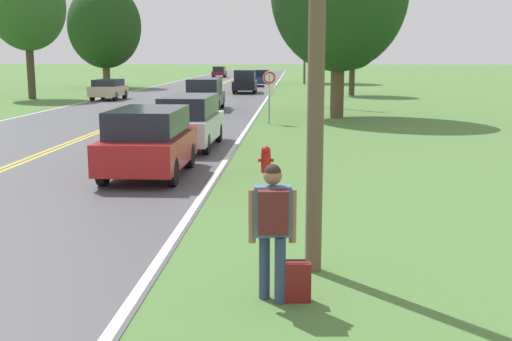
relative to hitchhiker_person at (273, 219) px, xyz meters
name	(u,v)px	position (x,y,z in m)	size (l,w,h in m)	color
hitchhiker_person	(273,219)	(0.00, 0.00, 0.00)	(0.61, 0.44, 1.80)	navy
suitcase	(295,282)	(0.29, 0.03, -0.84)	(0.42, 0.20, 0.57)	maroon
fire_hydrant	(266,159)	(-0.51, 9.24, -0.74)	(0.43, 0.27, 0.72)	red
traffic_sign	(269,84)	(-0.94, 21.53, 0.71)	(0.60, 0.10, 2.41)	gray
utility_pole_midground	(317,42)	(1.52, 31.57, 2.78)	(1.80, 0.24, 7.46)	brown
utility_pole_far	(305,40)	(1.16, 61.86, 3.58)	(1.80, 0.24, 9.06)	brown
tree_left_verge	(105,26)	(-17.84, 53.07, 4.66)	(6.86, 6.86, 9.73)	brown
tree_behind_sign	(353,36)	(4.59, 42.58, 3.43)	(4.45, 4.45, 7.11)	#473828
tree_mid_treeline	(316,22)	(2.38, 64.74, 5.60)	(6.74, 6.74, 10.60)	#473828
tree_far_back	(27,7)	(-18.63, 37.30, 5.34)	(5.34, 5.34, 9.54)	#473828
car_red_suv_nearest	(149,141)	(-3.54, 8.48, -0.17)	(1.92, 4.12, 1.77)	black
car_silver_suv_approaching	(190,120)	(-3.33, 13.75, -0.17)	(1.82, 4.86, 1.78)	black
car_dark_green_suv_mid_near	(205,94)	(-4.93, 28.71, -0.16)	(2.04, 4.70, 1.80)	black
car_champagne_hatchback_mid_far	(108,89)	(-12.83, 36.54, -0.32)	(1.94, 3.61, 1.43)	black
car_black_suv_receding	(245,81)	(-3.91, 45.14, -0.11)	(1.89, 4.47, 1.90)	black
car_dark_blue_sedan_distant	(260,78)	(-3.30, 56.98, -0.27)	(1.94, 4.44, 1.63)	black
car_maroon_hatchback_horizon	(219,71)	(-10.39, 81.65, -0.30)	(1.79, 3.53, 1.51)	black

